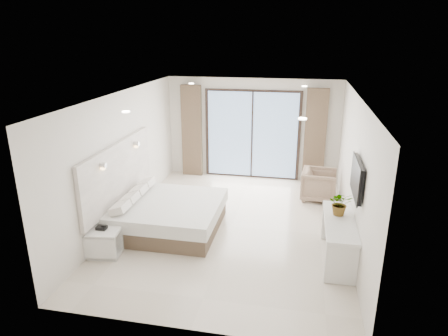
{
  "coord_description": "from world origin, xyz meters",
  "views": [
    {
      "loc": [
        1.3,
        -7.32,
        3.8
      ],
      "look_at": [
        -0.24,
        0.4,
        1.13
      ],
      "focal_mm": 32.0,
      "sensor_mm": 36.0,
      "label": 1
    }
  ],
  "objects": [
    {
      "name": "plant",
      "position": [
        2.04,
        -0.67,
        0.94
      ],
      "size": [
        0.42,
        0.46,
        0.34
      ],
      "primitive_type": "imported",
      "rotation": [
        0.0,
        0.0,
        0.07
      ],
      "color": "#33662D",
      "rests_on": "console_desk"
    },
    {
      "name": "armchair",
      "position": [
        1.78,
        1.82,
        0.4
      ],
      "size": [
        0.79,
        0.84,
        0.81
      ],
      "primitive_type": "imported",
      "rotation": [
        0.0,
        0.0,
        1.49
      ],
      "color": "#977663",
      "rests_on": "ground"
    },
    {
      "name": "ground",
      "position": [
        0.0,
        0.0,
        0.0
      ],
      "size": [
        6.2,
        6.2,
        0.0
      ],
      "primitive_type": "plane",
      "color": "beige",
      "rests_on": "ground"
    },
    {
      "name": "nightstand",
      "position": [
        -2.02,
        -1.55,
        0.24
      ],
      "size": [
        0.58,
        0.5,
        0.48
      ],
      "rotation": [
        0.0,
        0.0,
        0.13
      ],
      "color": "silver",
      "rests_on": "ground"
    },
    {
      "name": "bed",
      "position": [
        -1.27,
        -0.34,
        0.31
      ],
      "size": [
        2.09,
        1.99,
        0.72
      ],
      "color": "brown",
      "rests_on": "ground"
    },
    {
      "name": "room_shell",
      "position": [
        -0.2,
        0.7,
        1.58
      ],
      "size": [
        4.62,
        6.22,
        2.72
      ],
      "color": "silver",
      "rests_on": "ground"
    },
    {
      "name": "console_desk",
      "position": [
        2.04,
        -0.89,
        0.57
      ],
      "size": [
        0.51,
        1.64,
        0.77
      ],
      "color": "silver",
      "rests_on": "ground"
    },
    {
      "name": "phone",
      "position": [
        -2.08,
        -1.5,
        0.52
      ],
      "size": [
        0.18,
        0.14,
        0.06
      ],
      "primitive_type": "cube",
      "rotation": [
        0.0,
        0.0,
        0.0
      ],
      "color": "black",
      "rests_on": "nightstand"
    }
  ]
}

